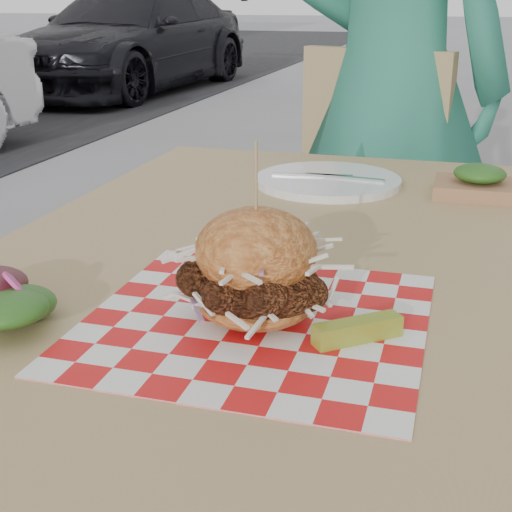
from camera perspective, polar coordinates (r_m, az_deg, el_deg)
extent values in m
imported|color=#2B7D63|center=(1.97, 10.65, 13.45)|extent=(0.72, 0.57, 1.72)
imported|color=black|center=(8.92, -9.94, 16.73)|extent=(1.98, 4.18, 1.18)
cube|color=tan|center=(1.02, 2.17, 0.04)|extent=(0.80, 1.20, 0.04)
cylinder|color=#333338|center=(1.74, -4.58, -4.61)|extent=(0.05, 0.05, 0.71)
cylinder|color=#333338|center=(1.65, 18.36, -7.14)|extent=(0.05, 0.05, 0.71)
cube|color=tan|center=(1.88, 8.13, 0.28)|extent=(0.52, 0.52, 0.04)
cube|color=tan|center=(1.99, 10.99, 8.73)|extent=(0.41, 0.16, 0.50)
cylinder|color=#333338|center=(1.90, 0.49, -6.92)|extent=(0.03, 0.03, 0.43)
cylinder|color=#333338|center=(1.76, 10.55, -9.73)|extent=(0.03, 0.03, 0.43)
cylinder|color=#333338|center=(2.19, 5.60, -3.29)|extent=(0.03, 0.03, 0.43)
cylinder|color=#333338|center=(2.06, 14.51, -5.37)|extent=(0.03, 0.03, 0.43)
cube|color=red|center=(0.77, 0.00, -5.14)|extent=(0.36, 0.36, 0.00)
ellipsoid|color=#C77938|center=(0.76, 0.00, -3.58)|extent=(0.13, 0.13, 0.04)
ellipsoid|color=brown|center=(0.76, 0.00, -2.39)|extent=(0.14, 0.13, 0.07)
ellipsoid|color=#C77938|center=(0.74, 0.00, 0.45)|extent=(0.13, 0.13, 0.09)
cylinder|color=tan|center=(0.72, 0.00, 5.40)|extent=(0.00, 0.00, 0.10)
cube|color=#989A2C|center=(0.73, 8.13, -5.90)|extent=(0.09, 0.08, 0.02)
ellipsoid|color=#3F1419|center=(0.80, -18.33, -4.30)|extent=(0.08, 0.08, 0.03)
ellipsoid|color=#174E16|center=(0.83, -18.44, -3.41)|extent=(0.08, 0.08, 0.03)
cylinder|color=#DB3C96|center=(0.81, -18.48, -2.33)|extent=(0.05, 0.05, 0.04)
cylinder|color=white|center=(1.34, 5.78, 6.01)|extent=(0.27, 0.27, 0.01)
cube|color=silver|center=(1.34, 4.52, 6.48)|extent=(0.15, 0.03, 0.00)
cube|color=silver|center=(1.33, 7.07, 6.28)|extent=(0.15, 0.03, 0.00)
cube|color=#9C6A47|center=(1.31, 17.35, 5.15)|extent=(0.15, 0.12, 0.02)
ellipsoid|color=#174E16|center=(1.31, 17.47, 6.32)|extent=(0.09, 0.09, 0.03)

